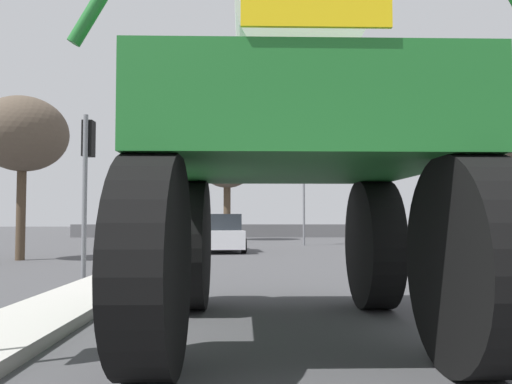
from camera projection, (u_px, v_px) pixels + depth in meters
The scene contains 11 objects.
ground_plane at pixel (265, 255), 18.84m from camera, with size 120.00×120.00×0.00m, color #424244.
median_island at pixel (62, 306), 7.56m from camera, with size 1.24×7.95×0.15m, color #B2AFA8.
oversize_sprayer at pixel (293, 155), 6.19m from camera, with size 4.18×5.32×4.96m.
sedan_ahead at pixel (220, 234), 21.06m from camera, with size 2.23×4.26×1.52m.
traffic_signal_near_left at pixel (87, 159), 11.93m from camera, with size 0.24×0.54×3.73m.
traffic_signal_near_right at pixel (466, 153), 12.04m from camera, with size 0.24×0.54×3.96m.
traffic_signal_far_left at pixel (303, 186), 25.87m from camera, with size 0.24×0.55×4.06m.
bare_tree_left at pixel (23, 135), 16.86m from camera, with size 2.90×2.90×5.34m.
bare_tree_right at pixel (485, 127), 19.42m from camera, with size 3.50×3.50×6.31m.
bare_tree_far_center at pixel (227, 165), 31.55m from camera, with size 3.38×3.38×6.06m.
roadside_barrier at pixel (258, 231), 36.03m from camera, with size 26.02×0.24×0.90m, color #59595B.
Camera 1 is at (-0.55, -0.93, 1.38)m, focal length 36.25 mm.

